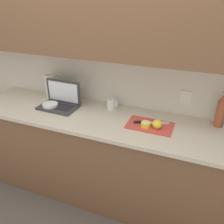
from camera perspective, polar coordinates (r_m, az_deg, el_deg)
The scene contains 12 objects.
ground_plane at distance 2.72m, azimuth -2.91°, elevation -18.25°, with size 12.00×12.00×0.00m, color #564C47.
wall_back at distance 2.17m, azimuth -1.12°, elevation 17.17°, with size 5.20×0.38×2.60m.
counter_unit at distance 2.42m, azimuth -3.60°, elevation -10.30°, with size 2.50×0.64×0.91m.
laptop at distance 2.39m, azimuth -12.37°, elevation 2.63°, with size 0.38×0.25×0.25m.
cutting_board at distance 2.04m, azimuth 9.08°, elevation -3.20°, with size 0.39×0.24×0.01m, color #D1473D.
knife at distance 2.06m, azimuth 7.99°, elevation -2.43°, with size 0.30×0.14×0.02m.
lemon_half_cut at distance 2.00m, azimuth 8.11°, elevation -2.96°, with size 0.08×0.08×0.04m.
lemon_whole_beside at distance 1.98m, azimuth 10.82°, elevation -2.88°, with size 0.08×0.08×0.08m.
bottle_green_soda at distance 2.15m, azimuth 24.70°, elevation 0.32°, with size 0.07×0.07×0.32m.
measuring_cup at distance 2.30m, azimuth -0.18°, elevation 2.06°, with size 0.11×0.09×0.10m.
bowl_white at distance 2.40m, azimuth -14.65°, elevation 1.47°, with size 0.15×0.15×0.05m.
paper_towel_roll at distance 2.59m, azimuth -14.39°, elevation 5.96°, with size 0.12×0.12×0.25m.
Camera 1 is at (0.83, -1.73, 1.93)m, focal length 38.00 mm.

